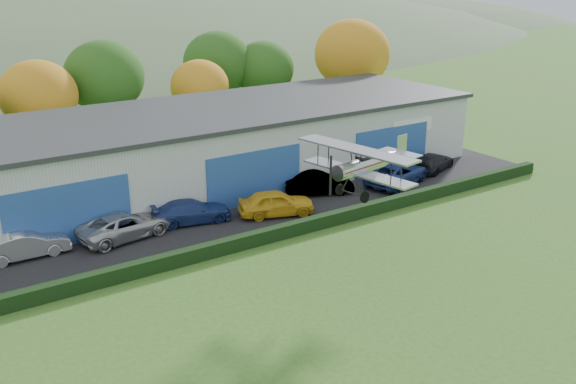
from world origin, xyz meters
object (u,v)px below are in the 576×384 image
car_3 (191,211)px  car_4 (276,203)px  car_1 (25,244)px  car_5 (319,183)px  car_6 (397,173)px  hangar (212,145)px  biplane (367,162)px  car_7 (433,162)px  car_2 (125,225)px

car_3 → car_4: car_4 is taller
car_1 → car_5: (19.09, -0.51, 0.03)m
car_1 → car_6: 25.14m
car_1 → car_4: bearing=-97.7°
hangar → biplane: (0.17, -16.84, 2.89)m
car_7 → biplane: bearing=101.9°
car_4 → biplane: 9.45m
car_4 → car_6: bearing=-68.9°
car_3 → car_6: (15.51, -1.53, 0.08)m
car_3 → biplane: size_ratio=0.71×
car_5 → car_6: car_6 is taller
hangar → car_5: 8.46m
hangar → car_2: bearing=-143.5°
car_4 → biplane: (0.20, -8.20, 4.68)m
hangar → car_6: size_ratio=7.15×
car_3 → biplane: 12.29m
car_1 → biplane: bearing=-124.3°
car_7 → biplane: (-14.92, -9.43, 4.82)m
hangar → car_4: bearing=-90.2°
biplane → car_7: bearing=21.9°
car_2 → biplane: biplane is taller
hangar → car_1: (-14.54, -6.39, -1.86)m
car_1 → car_2: bearing=-93.2°
car_7 → car_2: bearing=68.2°
car_4 → car_3: bearing=88.5°
hangar → car_2: hangar is taller
car_7 → car_3: bearing=67.8°
car_5 → car_7: bearing=-71.4°
car_1 → car_7: size_ratio=0.98×
car_5 → car_3: bearing=110.5°
car_1 → hangar: bearing=-65.2°
car_1 → car_7: 29.65m
car_4 → car_7: 15.17m
car_2 → biplane: 14.51m
car_2 → car_6: (19.69, -1.49, 0.04)m
car_1 → car_2: (5.38, -0.40, 0.00)m
hangar → car_5: size_ratio=8.58×
biplane → car_6: bearing=29.1°
car_3 → car_7: size_ratio=1.06×
biplane → car_5: bearing=55.8°
hangar → car_4: (-0.02, -8.63, -1.80)m
hangar → car_3: size_ratio=8.31×
car_2 → car_7: size_ratio=1.17×
car_5 → car_7: 10.56m
car_4 → car_7: (15.12, 1.23, -0.14)m
hangar → car_5: (4.55, -6.90, -1.83)m
car_2 → car_5: 13.71m
car_7 → car_6: bearing=80.6°
car_2 → car_4: bearing=-110.6°
car_2 → car_7: car_2 is taller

